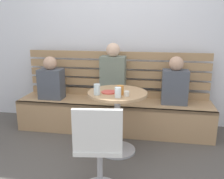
{
  "coord_description": "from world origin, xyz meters",
  "views": [
    {
      "loc": [
        0.55,
        -2.08,
        1.49
      ],
      "look_at": [
        0.07,
        0.66,
        0.75
      ],
      "focal_mm": 39.85,
      "sensor_mm": 36.0,
      "label": 1
    }
  ],
  "objects_px": {
    "person_child_middle": "(51,80)",
    "cup_water_clear": "(118,92)",
    "person_child_left": "(175,83)",
    "cup_tumbler_orange": "(120,90)",
    "person_adult": "(113,75)",
    "booth_bench": "(114,115)",
    "cup_espresso_small": "(127,94)",
    "white_chair": "(99,148)",
    "plate_small": "(109,92)",
    "cafe_table": "(117,110)",
    "cup_glass_tall": "(97,89)"
  },
  "relations": [
    {
      "from": "person_child_middle",
      "to": "cup_water_clear",
      "type": "distance_m",
      "value": 1.34
    },
    {
      "from": "person_child_left",
      "to": "cup_water_clear",
      "type": "xyz_separation_m",
      "value": [
        -0.64,
        -0.84,
        0.07
      ]
    },
    {
      "from": "cup_tumbler_orange",
      "to": "person_adult",
      "type": "bearing_deg",
      "value": 105.81
    },
    {
      "from": "booth_bench",
      "to": "cup_espresso_small",
      "type": "bearing_deg",
      "value": -70.22
    },
    {
      "from": "cup_espresso_small",
      "to": "white_chair",
      "type": "bearing_deg",
      "value": -103.2
    },
    {
      "from": "booth_bench",
      "to": "plate_small",
      "type": "distance_m",
      "value": 0.83
    },
    {
      "from": "person_child_left",
      "to": "cup_tumbler_orange",
      "type": "bearing_deg",
      "value": -131.15
    },
    {
      "from": "person_child_left",
      "to": "person_child_middle",
      "type": "relative_size",
      "value": 1.05
    },
    {
      "from": "cafe_table",
      "to": "cup_espresso_small",
      "type": "bearing_deg",
      "value": -50.67
    },
    {
      "from": "cup_water_clear",
      "to": "cup_glass_tall",
      "type": "height_order",
      "value": "cup_glass_tall"
    },
    {
      "from": "person_child_left",
      "to": "person_child_middle",
      "type": "height_order",
      "value": "person_child_left"
    },
    {
      "from": "cup_espresso_small",
      "to": "cup_tumbler_orange",
      "type": "distance_m",
      "value": 0.09
    },
    {
      "from": "cup_glass_tall",
      "to": "cup_tumbler_orange",
      "type": "bearing_deg",
      "value": 12.76
    },
    {
      "from": "cafe_table",
      "to": "person_adult",
      "type": "distance_m",
      "value": 0.71
    },
    {
      "from": "cafe_table",
      "to": "cup_glass_tall",
      "type": "bearing_deg",
      "value": -142.7
    },
    {
      "from": "person_child_left",
      "to": "person_child_middle",
      "type": "bearing_deg",
      "value": -178.12
    },
    {
      "from": "cafe_table",
      "to": "person_adult",
      "type": "relative_size",
      "value": 0.92
    },
    {
      "from": "plate_small",
      "to": "cafe_table",
      "type": "bearing_deg",
      "value": 26.65
    },
    {
      "from": "person_adult",
      "to": "plate_small",
      "type": "distance_m",
      "value": 0.68
    },
    {
      "from": "plate_small",
      "to": "cup_water_clear",
      "type": "bearing_deg",
      "value": -53.4
    },
    {
      "from": "cup_water_clear",
      "to": "cup_tumbler_orange",
      "type": "bearing_deg",
      "value": 85.55
    },
    {
      "from": "plate_small",
      "to": "person_child_middle",
      "type": "bearing_deg",
      "value": 147.29
    },
    {
      "from": "person_child_middle",
      "to": "cup_water_clear",
      "type": "xyz_separation_m",
      "value": [
        1.08,
        -0.79,
        0.09
      ]
    },
    {
      "from": "cafe_table",
      "to": "white_chair",
      "type": "distance_m",
      "value": 0.82
    },
    {
      "from": "person_adult",
      "to": "cafe_table",
      "type": "bearing_deg",
      "value": -75.87
    },
    {
      "from": "booth_bench",
      "to": "person_child_left",
      "type": "distance_m",
      "value": 0.97
    },
    {
      "from": "cup_water_clear",
      "to": "cup_glass_tall",
      "type": "relative_size",
      "value": 0.92
    },
    {
      "from": "white_chair",
      "to": "person_child_left",
      "type": "bearing_deg",
      "value": 63.64
    },
    {
      "from": "person_child_middle",
      "to": "cup_tumbler_orange",
      "type": "distance_m",
      "value": 1.28
    },
    {
      "from": "person_adult",
      "to": "person_child_left",
      "type": "xyz_separation_m",
      "value": [
        0.84,
        -0.0,
        -0.08
      ]
    },
    {
      "from": "booth_bench",
      "to": "cup_glass_tall",
      "type": "distance_m",
      "value": 0.95
    },
    {
      "from": "cafe_table",
      "to": "white_chair",
      "type": "bearing_deg",
      "value": -92.37
    },
    {
      "from": "cafe_table",
      "to": "cup_espresso_small",
      "type": "height_order",
      "value": "cup_espresso_small"
    },
    {
      "from": "cup_espresso_small",
      "to": "cafe_table",
      "type": "bearing_deg",
      "value": 129.33
    },
    {
      "from": "cafe_table",
      "to": "cup_water_clear",
      "type": "distance_m",
      "value": 0.35
    },
    {
      "from": "person_child_middle",
      "to": "plate_small",
      "type": "bearing_deg",
      "value": -32.71
    },
    {
      "from": "cup_espresso_small",
      "to": "person_adult",
      "type": "bearing_deg",
      "value": 109.84
    },
    {
      "from": "cup_water_clear",
      "to": "white_chair",
      "type": "bearing_deg",
      "value": -96.84
    },
    {
      "from": "cup_espresso_small",
      "to": "cup_water_clear",
      "type": "bearing_deg",
      "value": -141.41
    },
    {
      "from": "cup_glass_tall",
      "to": "cafe_table",
      "type": "bearing_deg",
      "value": 37.3
    },
    {
      "from": "cafe_table",
      "to": "white_chair",
      "type": "relative_size",
      "value": 0.87
    },
    {
      "from": "cafe_table",
      "to": "cup_glass_tall",
      "type": "distance_m",
      "value": 0.38
    },
    {
      "from": "cup_tumbler_orange",
      "to": "cup_glass_tall",
      "type": "bearing_deg",
      "value": -167.24
    },
    {
      "from": "cup_tumbler_orange",
      "to": "person_child_left",
      "type": "bearing_deg",
      "value": 48.85
    },
    {
      "from": "person_child_middle",
      "to": "white_chair",
      "type": "bearing_deg",
      "value": -53.78
    },
    {
      "from": "cup_tumbler_orange",
      "to": "cup_espresso_small",
      "type": "bearing_deg",
      "value": -34.69
    },
    {
      "from": "white_chair",
      "to": "plate_small",
      "type": "relative_size",
      "value": 5.0
    },
    {
      "from": "cafe_table",
      "to": "person_child_middle",
      "type": "distance_m",
      "value": 1.21
    },
    {
      "from": "person_child_middle",
      "to": "plate_small",
      "type": "distance_m",
      "value": 1.14
    },
    {
      "from": "person_child_middle",
      "to": "cup_espresso_small",
      "type": "distance_m",
      "value": 1.37
    }
  ]
}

